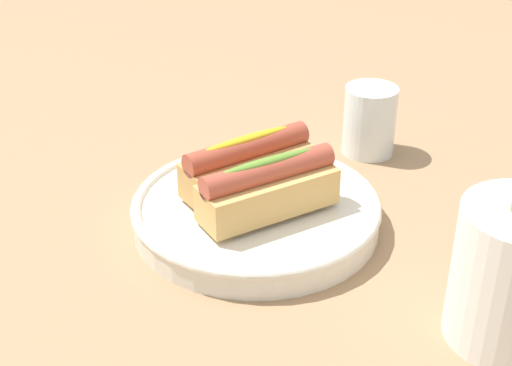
{
  "coord_description": "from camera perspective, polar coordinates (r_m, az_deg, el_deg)",
  "views": [
    {
      "loc": [
        0.47,
        0.53,
        0.45
      ],
      "look_at": [
        0.01,
        -0.0,
        0.05
      ],
      "focal_mm": 52.24,
      "sensor_mm": 36.0,
      "label": 1
    }
  ],
  "objects": [
    {
      "name": "ground_plane",
      "position": [
        0.84,
        0.57,
        -2.97
      ],
      "size": [
        2.4,
        2.4,
        0.0
      ],
      "primitive_type": "plane",
      "color": "#9E7A56"
    },
    {
      "name": "serving_bowl",
      "position": [
        0.82,
        0.0,
        -2.16
      ],
      "size": [
        0.27,
        0.27,
        0.03
      ],
      "color": "silver",
      "rests_on": "ground_plane"
    },
    {
      "name": "hotdog_back",
      "position": [
        0.78,
        0.94,
        -0.38
      ],
      "size": [
        0.16,
        0.08,
        0.06
      ],
      "color": "tan",
      "rests_on": "serving_bowl"
    },
    {
      "name": "water_glass",
      "position": [
        0.98,
        8.67,
        4.46
      ],
      "size": [
        0.07,
        0.07,
        0.09
      ],
      "color": "white",
      "rests_on": "ground_plane"
    },
    {
      "name": "hotdog_front",
      "position": [
        0.82,
        -0.89,
        1.32
      ],
      "size": [
        0.16,
        0.07,
        0.06
      ],
      "color": "tan",
      "rests_on": "serving_bowl"
    }
  ]
}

